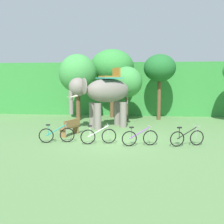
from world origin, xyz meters
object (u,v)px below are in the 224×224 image
Objects in this scene: tree_center_left at (78,74)px; elephant at (103,93)px; bike_purple at (140,138)px; bike_teal at (57,135)px; bike_white at (98,136)px; wooden_bench at (71,127)px; tree_far_left at (127,82)px; bike_black at (187,138)px; tree_left at (112,67)px; tree_right at (160,69)px.

tree_center_left is 3.95m from elephant.
bike_purple is (2.32, -4.39, -1.82)m from elephant.
elephant is 5.29m from bike_purple.
bike_teal is 2.05m from bike_white.
wooden_bench is (-3.77, 1.90, 0.09)m from bike_purple.
bike_black is at bearing -66.19° from tree_far_left.
tree_center_left is 10.32m from bike_black.
bike_purple is at bearing -82.24° from tree_far_left.
tree_left is at bearing 92.14° from bike_white.
bike_purple is 1.02× the size of bike_black.
bike_teal is (-3.00, -7.14, -2.46)m from tree_far_left.
tree_left is 1.36× the size of tree_far_left.
bike_purple is (4.01, -0.21, 0.00)m from bike_teal.
tree_far_left is at bearing 65.91° from elephant.
tree_left is (2.35, 1.83, 0.54)m from tree_center_left.
tree_left is 3.34× the size of bike_black.
wooden_bench is at bearing 82.08° from bike_teal.
tree_left is at bearing 37.97° from tree_center_left.
bike_white and bike_black have the same top height.
bike_teal is at bearing 178.44° from bike_white.
tree_left is at bearing 79.17° from bike_teal.
tree_right is (2.39, 0.88, 1.00)m from tree_far_left.
bike_teal is (-5.40, -8.03, -3.46)m from tree_right.
tree_left is 10.12m from bike_purple.
tree_far_left is 3.30m from elephant.
tree_center_left is 6.27m from wooden_bench.
elephant is 2.41× the size of bike_purple.
bike_teal is 1.03× the size of bike_black.
tree_far_left is 7.81m from bike_purple.
bike_white is at bearing -84.98° from elephant.
bike_black is at bearing -84.59° from tree_right.
tree_right reaches higher than elephant.
bike_purple is 2.16m from bike_black.
elephant is at bearing -114.09° from tree_far_left.
tree_center_left reaches higher than bike_teal.
bike_white is at bearing -112.48° from tree_right.
bike_purple is at bearing -26.71° from wooden_bench.
bike_black is at bearing 0.63° from bike_white.
bike_white is (0.37, -4.24, -1.82)m from elephant.
tree_left reaches higher than elephant.
bike_purple is (4.63, -7.35, -3.06)m from tree_center_left.
wooden_bench is (0.86, -5.45, -2.97)m from tree_center_left.
tree_right is 10.27m from bike_teal.
tree_far_left is 2.45× the size of bike_black.
bike_purple is 4.22m from wooden_bench.
elephant is at bearing -90.42° from tree_left.
bike_teal reaches higher than wooden_bench.
tree_right is 8.84m from wooden_bench.
bike_teal is at bearing -112.81° from tree_far_left.
elephant is 6.40m from bike_black.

